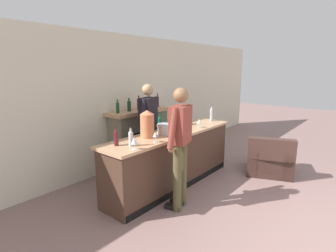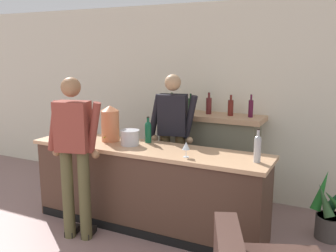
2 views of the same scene
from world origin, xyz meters
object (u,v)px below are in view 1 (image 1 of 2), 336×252
at_px(copper_dispenser, 147,124).
at_px(fireplace_stone, 139,137).
at_px(armchair_black, 269,161).
at_px(wine_bottle_cabernet_heavy, 212,114).
at_px(person_bartender, 149,126).
at_px(wine_glass_mid_counter, 199,122).
at_px(person_customer, 180,143).
at_px(wine_glass_near_bucket, 134,141).
at_px(potted_plant_corner, 201,139).
at_px(wine_bottle_riesling_slim, 131,138).
at_px(wine_bottle_burgundy_dark, 116,137).
at_px(wine_bottle_port_short, 160,123).
at_px(ice_bucket_steel, 164,129).
at_px(wine_glass_back_row, 155,135).

bearing_deg(copper_dispenser, fireplace_stone, 51.28).
distance_m(armchair_black, wine_bottle_cabernet_heavy, 1.49).
relative_size(person_bartender, wine_glass_mid_counter, 10.98).
xyz_separation_m(person_customer, wine_glass_near_bucket, (-0.56, 0.36, 0.09)).
bearing_deg(potted_plant_corner, wine_glass_near_bucket, -164.03).
xyz_separation_m(wine_bottle_riesling_slim, wine_glass_near_bucket, (-0.08, -0.15, -0.01)).
relative_size(armchair_black, wine_bottle_cabernet_heavy, 3.21).
xyz_separation_m(person_customer, wine_bottle_burgundy_dark, (-0.60, 0.69, 0.10)).
xyz_separation_m(fireplace_stone, wine_glass_mid_counter, (0.25, -1.36, 0.48)).
bearing_deg(armchair_black, wine_bottle_cabernet_heavy, 107.27).
relative_size(fireplace_stone, wine_bottle_burgundy_dark, 5.42).
xyz_separation_m(wine_bottle_riesling_slim, wine_glass_mid_counter, (1.63, -0.10, -0.01)).
xyz_separation_m(potted_plant_corner, person_customer, (-2.56, -1.25, 0.70)).
distance_m(wine_bottle_port_short, wine_glass_mid_counter, 0.78).
distance_m(fireplace_stone, wine_bottle_riesling_slim, 1.93).
xyz_separation_m(fireplace_stone, wine_bottle_burgundy_dark, (-1.50, -1.08, 0.49)).
bearing_deg(ice_bucket_steel, person_bartender, 66.68).
bearing_deg(fireplace_stone, ice_bucket_steel, -115.39).
distance_m(ice_bucket_steel, wine_bottle_burgundy_dark, 0.95).
bearing_deg(potted_plant_corner, wine_bottle_riesling_slim, -166.33).
xyz_separation_m(person_bartender, ice_bucket_steel, (-0.26, -0.61, 0.08)).
bearing_deg(potted_plant_corner, person_customer, -153.90).
relative_size(person_customer, wine_glass_mid_counter, 11.10).
bearing_deg(wine_bottle_port_short, potted_plant_corner, 12.19).
bearing_deg(wine_bottle_port_short, wine_bottle_cabernet_heavy, -9.43).
distance_m(wine_bottle_burgundy_dark, wine_bottle_riesling_slim, 0.21).
bearing_deg(ice_bucket_steel, potted_plant_corner, 16.46).
relative_size(copper_dispenser, wine_bottle_cabernet_heavy, 1.29).
xyz_separation_m(armchair_black, wine_glass_near_bucket, (-2.77, 0.94, 0.85)).
xyz_separation_m(wine_bottle_port_short, wine_glass_near_bucket, (-1.03, -0.44, -0.03)).
height_order(wine_bottle_cabernet_heavy, wine_glass_back_row, wine_bottle_cabernet_heavy).
relative_size(wine_bottle_port_short, wine_bottle_burgundy_dark, 1.14).
xyz_separation_m(armchair_black, copper_dispenser, (-2.20, 1.25, 0.95)).
xyz_separation_m(copper_dispenser, ice_bucket_steel, (0.33, -0.07, -0.13)).
bearing_deg(armchair_black, wine_bottle_burgundy_dark, 155.70).
xyz_separation_m(potted_plant_corner, copper_dispenser, (-2.55, -0.59, 0.90)).
bearing_deg(wine_bottle_port_short, wine_glass_mid_counter, -29.72).
bearing_deg(armchair_black, copper_dispenser, 150.45).
height_order(person_customer, wine_bottle_burgundy_dark, person_customer).
relative_size(person_bartender, wine_glass_near_bucket, 10.68).
bearing_deg(person_bartender, wine_bottle_cabernet_heavy, -27.03).
distance_m(wine_bottle_port_short, wine_bottle_burgundy_dark, 1.08).
xyz_separation_m(potted_plant_corner, wine_glass_mid_counter, (-1.41, -0.84, 0.79)).
bearing_deg(copper_dispenser, ice_bucket_steel, -12.00).
bearing_deg(potted_plant_corner, wine_bottle_port_short, -167.81).
height_order(wine_bottle_port_short, wine_bottle_burgundy_dark, wine_bottle_port_short).
bearing_deg(wine_glass_mid_counter, wine_bottle_riesling_slim, 176.60).
height_order(armchair_black, wine_bottle_cabernet_heavy, wine_bottle_cabernet_heavy).
height_order(potted_plant_corner, wine_bottle_burgundy_dark, wine_bottle_burgundy_dark).
bearing_deg(wine_glass_near_bucket, wine_bottle_port_short, 23.18).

